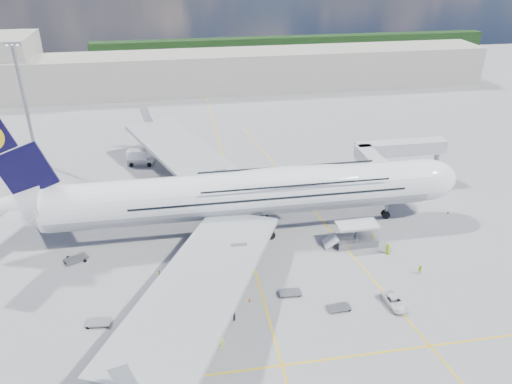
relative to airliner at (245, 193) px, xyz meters
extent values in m
plane|color=gray|center=(-0.26, -10.00, -6.87)|extent=(300.00, 300.00, 0.00)
cube|color=yellow|center=(-0.26, -10.00, -6.86)|extent=(0.25, 220.00, 0.01)
cube|color=yellow|center=(-0.26, -30.00, -6.86)|extent=(120.00, 0.25, 0.01)
cube|color=yellow|center=(13.74, 0.00, -6.86)|extent=(14.16, 99.06, 0.01)
cylinder|color=white|center=(-0.26, 0.00, -0.07)|extent=(62.00, 7.20, 7.20)
cylinder|color=#9EA0A5|center=(-0.26, 0.00, -0.22)|extent=(60.76, 7.13, 7.13)
ellipsoid|color=white|center=(7.74, 0.00, 1.91)|extent=(36.00, 6.84, 3.76)
ellipsoid|color=white|center=(30.74, 0.00, -0.07)|extent=(11.52, 7.20, 7.20)
ellipsoid|color=black|center=(33.98, 0.00, 0.53)|extent=(3.84, 4.16, 1.44)
cone|color=white|center=(-35.76, 0.00, 0.73)|extent=(10.00, 6.84, 6.84)
cube|color=black|center=(-33.76, 0.00, 9.53)|extent=(11.02, 0.46, 14.61)
cube|color=#999EA3|center=(-8.26, 20.00, -1.27)|extent=(25.49, 39.15, 3.35)
cube|color=#999EA3|center=(-8.26, -20.00, -1.27)|extent=(25.49, 39.15, 3.35)
cylinder|color=#B7BABF|center=(-3.26, 12.50, -3.67)|extent=(5.20, 3.50, 3.50)
cylinder|color=#B7BABF|center=(-7.76, 23.00, -3.67)|extent=(5.20, 3.50, 3.50)
cylinder|color=#B7BABF|center=(-3.26, -12.50, -3.67)|extent=(5.20, 3.50, 3.50)
cylinder|color=#B7BABF|center=(-7.76, -23.00, -3.67)|extent=(5.20, 3.50, 3.50)
cylinder|color=gray|center=(24.74, 0.00, -4.67)|extent=(0.44, 0.44, 3.80)
cylinder|color=black|center=(24.74, 0.00, -6.22)|extent=(1.30, 0.90, 1.30)
cylinder|color=gray|center=(-0.26, 0.00, -4.67)|extent=(0.56, 0.56, 3.80)
cylinder|color=black|center=(-0.26, 3.20, -6.12)|extent=(1.50, 0.90, 1.50)
cube|color=#B7B7BC|center=(24.74, 8.60, 0.23)|extent=(3.00, 10.00, 2.60)
cube|color=#B7B7BC|center=(32.74, 13.60, 0.23)|extent=(18.00, 3.00, 2.60)
cylinder|color=gray|center=(26.74, 11.60, -3.32)|extent=(0.80, 0.80, 7.10)
cylinder|color=black|center=(26.74, 11.60, -6.42)|extent=(0.90, 0.80, 0.90)
cylinder|color=gray|center=(40.74, 13.60, -3.32)|extent=(1.00, 1.00, 7.10)
cube|color=gray|center=(40.74, 13.60, -6.47)|extent=(2.00, 2.00, 0.80)
cylinder|color=#B7B7BC|center=(24.74, 4.80, 0.23)|extent=(3.60, 3.60, 2.80)
cube|color=silver|center=(16.74, -7.10, -3.37)|extent=(6.50, 3.20, 0.35)
cube|color=gray|center=(16.74, -7.10, -6.32)|extent=(6.50, 3.20, 1.10)
cube|color=gray|center=(16.74, -7.10, -4.82)|extent=(0.22, 1.99, 3.00)
cylinder|color=black|center=(14.14, -8.30, -6.52)|extent=(0.70, 0.30, 0.70)
cube|color=silver|center=(12.54, -7.10, -5.87)|extent=(2.16, 2.60, 1.60)
cylinder|color=gray|center=(-40.26, 35.00, 5.63)|extent=(0.70, 0.70, 25.00)
cube|color=gray|center=(-40.26, 35.00, 18.33)|extent=(3.00, 0.40, 0.60)
cube|color=#B2AD9E|center=(-0.26, 85.00, -0.87)|extent=(180.00, 16.00, 12.00)
cube|color=#193814|center=(39.74, 130.00, -2.87)|extent=(160.00, 6.00, 8.00)
cube|color=gray|center=(-11.32, -18.14, -6.50)|extent=(3.37, 2.14, 0.19)
cylinder|color=black|center=(-12.58, -18.77, -6.64)|extent=(0.46, 0.19, 0.46)
cylinder|color=black|center=(-10.06, -17.51, -6.64)|extent=(0.46, 0.19, 0.46)
cube|color=gray|center=(-21.73, -19.48, -6.51)|extent=(3.23, 1.94, 0.18)
cylinder|color=black|center=(-22.97, -20.09, -6.64)|extent=(0.45, 0.18, 0.45)
cylinder|color=black|center=(-20.50, -18.86, -6.64)|extent=(0.45, 0.18, 0.45)
cube|color=gray|center=(-9.51, -18.73, -6.48)|extent=(3.39, 1.86, 0.20)
cylinder|color=black|center=(-10.85, -19.40, -6.62)|extent=(0.49, 0.20, 0.49)
cylinder|color=black|center=(-8.17, -18.06, -6.62)|extent=(0.49, 0.20, 0.49)
cube|color=silver|center=(-9.51, -18.73, -5.58)|extent=(2.49, 1.73, 1.68)
cube|color=gray|center=(-26.54, -4.48, -6.48)|extent=(3.80, 3.20, 0.20)
cylinder|color=black|center=(-27.88, -5.15, -6.62)|extent=(0.49, 0.20, 0.49)
cylinder|color=black|center=(-25.20, -3.81, -6.62)|extent=(0.49, 0.20, 0.49)
cube|color=gray|center=(9.24, -21.80, -6.52)|extent=(3.09, 1.81, 0.18)
cylinder|color=black|center=(8.05, -22.40, -6.65)|extent=(0.44, 0.18, 0.44)
cylinder|color=black|center=(10.43, -21.21, -6.65)|extent=(0.44, 0.18, 0.44)
cube|color=gray|center=(3.51, -17.72, -6.52)|extent=(3.06, 1.71, 0.18)
cylinder|color=black|center=(2.31, -18.32, -6.65)|extent=(0.44, 0.18, 0.44)
cylinder|color=black|center=(4.72, -17.12, -6.65)|extent=(0.44, 0.18, 0.44)
cube|color=white|center=(-13.98, -22.81, -6.07)|extent=(3.50, 2.46, 1.48)
cube|color=black|center=(-13.98, -22.81, -5.16)|extent=(1.53, 1.67, 0.57)
cylinder|color=black|center=(-15.11, -23.44, -6.50)|extent=(0.73, 0.28, 0.73)
cylinder|color=black|center=(-12.84, -22.19, -6.50)|extent=(0.73, 0.28, 0.73)
cube|color=gray|center=(-2.38, 16.95, -5.80)|extent=(7.37, 4.38, 2.13)
cube|color=white|center=(-3.13, 16.95, -3.77)|extent=(5.66, 3.98, 2.35)
cube|color=white|center=(0.29, 16.95, -4.84)|extent=(2.53, 2.89, 1.71)
cube|color=black|center=(1.03, 16.95, -4.63)|extent=(0.75, 2.09, 0.96)
cylinder|color=black|center=(-0.03, 15.72, -6.28)|extent=(1.17, 0.37, 1.17)
cylinder|color=black|center=(-4.73, 18.17, -6.28)|extent=(1.17, 0.37, 1.17)
cube|color=#D93F0B|center=(-3.13, 16.95, -4.52)|extent=(5.72, 4.05, 0.53)
cube|color=gray|center=(-18.04, 30.14, -6.01)|extent=(5.86, 2.98, 1.72)
cube|color=white|center=(-18.65, 30.14, -4.37)|extent=(4.43, 2.82, 1.89)
cube|color=white|center=(-15.89, 30.14, -5.23)|extent=(1.86, 2.21, 1.38)
cube|color=black|center=(-15.29, 30.14, -5.06)|extent=(0.42, 1.72, 0.77)
cylinder|color=black|center=(-16.15, 29.15, -6.40)|extent=(0.95, 0.30, 0.95)
cylinder|color=black|center=(-19.94, 31.13, -6.40)|extent=(0.95, 0.30, 0.95)
imported|color=white|center=(16.67, -22.31, -6.24)|extent=(2.64, 4.75, 1.26)
imported|color=#94DC17|center=(19.55, -7.58, -6.05)|extent=(0.71, 0.70, 1.64)
imported|color=#A0F219|center=(23.19, -16.40, -6.10)|extent=(0.94, 0.94, 1.53)
imported|color=#C6E217|center=(-14.05, -11.25, -6.11)|extent=(0.44, 0.91, 1.51)
imported|color=#9DE217|center=(20.66, -10.65, -5.92)|extent=(1.09, 1.08, 1.90)
imported|color=#C2FA1A|center=(-6.84, -26.19, -6.04)|extent=(1.15, 0.77, 1.65)
cone|color=#D93F0B|center=(36.26, -0.59, -6.62)|extent=(0.39, 0.39, 0.50)
cube|color=#D93F0B|center=(36.26, -0.59, -6.85)|extent=(0.34, 0.34, 0.03)
cone|color=#D93F0B|center=(-9.81, 20.58, -6.63)|extent=(0.38, 0.38, 0.48)
cube|color=#D93F0B|center=(-9.81, 20.58, -6.86)|extent=(0.33, 0.33, 0.03)
cone|color=#D93F0B|center=(-8.23, 26.65, -6.55)|extent=(0.49, 0.49, 0.63)
cube|color=#D93F0B|center=(-8.23, 26.65, -6.85)|extent=(0.43, 0.43, 0.03)
cone|color=#D93F0B|center=(-2.14, -18.18, -6.62)|extent=(0.38, 0.38, 0.49)
cube|color=#D93F0B|center=(-2.14, -18.18, -6.86)|extent=(0.33, 0.33, 0.03)
cone|color=#D93F0B|center=(-9.69, -18.33, -6.61)|extent=(0.40, 0.40, 0.51)
cube|color=#D93F0B|center=(-9.69, -18.33, -6.85)|extent=(0.35, 0.35, 0.03)
cone|color=#D93F0B|center=(-32.42, 6.48, -6.57)|extent=(0.47, 0.47, 0.60)
cube|color=#D93F0B|center=(-32.42, 6.48, -6.85)|extent=(0.41, 0.41, 0.03)
camera|label=1|loc=(-10.18, -70.61, 36.94)|focal=35.00mm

